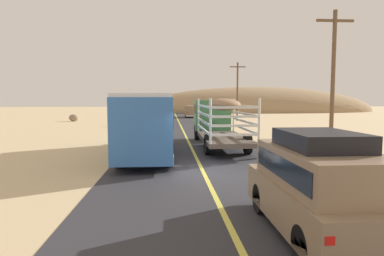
# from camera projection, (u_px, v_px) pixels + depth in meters

# --- Properties ---
(ground_plane) EXTENTS (240.00, 240.00, 0.00)m
(ground_plane) POSITION_uv_depth(u_px,v_px,m) (204.00, 173.00, 13.51)
(ground_plane) COLOR #CCB284
(road_surface) EXTENTS (8.00, 120.00, 0.02)m
(road_surface) POSITION_uv_depth(u_px,v_px,m) (204.00, 173.00, 13.51)
(road_surface) COLOR #2D2D33
(road_surface) RESTS_ON ground
(road_centre_line) EXTENTS (0.16, 117.60, 0.00)m
(road_centre_line) POSITION_uv_depth(u_px,v_px,m) (204.00, 173.00, 13.51)
(road_centre_line) COLOR #D8CC4C
(road_centre_line) RESTS_ON road_surface
(suv_near) EXTENTS (1.90, 4.62, 2.29)m
(suv_near) POSITION_uv_depth(u_px,v_px,m) (318.00, 184.00, 7.21)
(suv_near) COLOR #8C7259
(suv_near) RESTS_ON road_surface
(livestock_truck) EXTENTS (2.53, 9.70, 3.02)m
(livestock_truck) POSITION_uv_depth(u_px,v_px,m) (216.00, 117.00, 22.35)
(livestock_truck) COLOR #3F7F4C
(livestock_truck) RESTS_ON road_surface
(bus) EXTENTS (2.54, 10.00, 3.21)m
(bus) POSITION_uv_depth(u_px,v_px,m) (148.00, 123.00, 17.73)
(bus) COLOR #3872C6
(bus) RESTS_ON road_surface
(car_far) EXTENTS (1.90, 4.62, 1.93)m
(car_far) POSITION_uv_depth(u_px,v_px,m) (191.00, 111.00, 54.71)
(car_far) COLOR #8C7259
(car_far) RESTS_ON road_surface
(power_pole_near) EXTENTS (2.20, 0.24, 8.11)m
(power_pole_near) POSITION_uv_depth(u_px,v_px,m) (333.00, 76.00, 19.41)
(power_pole_near) COLOR brown
(power_pole_near) RESTS_ON ground
(power_pole_mid) EXTENTS (2.20, 0.24, 8.04)m
(power_pole_mid) POSITION_uv_depth(u_px,v_px,m) (237.00, 90.00, 46.08)
(power_pole_mid) COLOR brown
(power_pole_mid) RESTS_ON ground
(boulder_near_shoulder) EXTENTS (1.25, 1.03, 0.95)m
(boulder_near_shoulder) POSITION_uv_depth(u_px,v_px,m) (74.00, 118.00, 45.06)
(boulder_near_shoulder) COLOR #84705B
(boulder_near_shoulder) RESTS_ON ground
(distant_hill) EXTENTS (59.09, 24.44, 11.96)m
(distant_hill) POSITION_uv_depth(u_px,v_px,m) (255.00, 111.00, 82.08)
(distant_hill) COLOR #997C5A
(distant_hill) RESTS_ON ground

